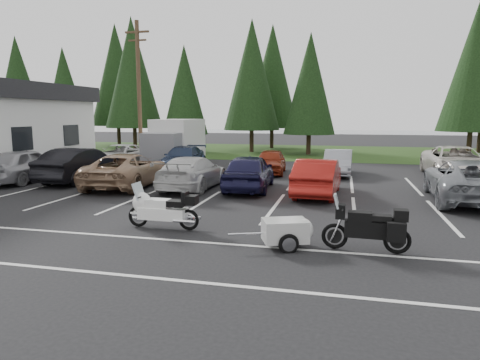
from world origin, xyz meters
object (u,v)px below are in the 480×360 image
Objects in this scene: box_truck at (173,142)px; car_near_3 at (193,172)px; car_far_2 at (270,161)px; car_far_4 at (456,162)px; car_near_5 at (318,177)px; car_near_4 at (249,172)px; touring_motorcycle at (163,206)px; utility_pole at (139,91)px; car_far_1 at (183,159)px; car_far_3 at (338,163)px; car_near_6 at (468,181)px; adventure_motorcycle at (366,223)px; cargo_trailer at (285,233)px; car_far_0 at (120,156)px; car_near_2 at (127,170)px; car_near_1 at (81,165)px; car_near_0 at (24,165)px.

box_truck reaches higher than car_near_3.
car_far_4 is at bearing 0.08° from car_far_2.
car_far_4 is (6.59, 6.63, 0.07)m from car_near_5.
car_near_4 is at bearing -174.01° from car_near_3.
car_near_4 is 1.92× the size of touring_motorcycle.
car_near_5 is (11.81, -8.27, -3.96)m from utility_pole.
car_far_4 is (14.66, 0.60, 0.11)m from car_far_1.
car_near_6 is at bearing -50.37° from car_far_3.
car_far_2 is 1.73× the size of adventure_motorcycle.
car_far_0 is at bearing 110.27° from cargo_trailer.
cargo_trailer is at bearing -53.36° from utility_pole.
car_far_4 is at bearing -162.44° from car_near_2.
car_far_3 is 13.34m from cargo_trailer.
car_near_6 is at bearing -39.30° from car_far_2.
car_near_1 is at bearing 136.84° from touring_motorcycle.
utility_pole is 1.79× the size of car_far_0.
utility_pole is at bearing -106.99° from car_near_0.
car_far_2 is 3.62m from car_far_3.
car_far_3 is (-4.78, 6.10, -0.11)m from car_near_6.
car_near_3 is 0.87× the size of car_near_6.
car_near_3 is (5.91, -0.61, -0.11)m from car_near_1.
car_near_2 is (5.47, -0.11, -0.06)m from car_near_0.
box_truck is 1.18× the size of car_near_0.
box_truck is 1.04× the size of car_near_2.
car_near_6 reaches higher than car_far_3.
adventure_motorcycle reaches higher than car_far_3.
car_far_0 is at bearing -108.55° from utility_pole.
car_near_3 is 2.48m from car_near_4.
car_near_2 is 1.21× the size of car_near_5.
car_far_2 is (6.91, -2.89, -0.79)m from box_truck.
car_near_5 reaches higher than cargo_trailer.
car_near_3 reaches higher than adventure_motorcycle.
car_far_3 is (12.01, 5.23, -0.15)m from car_near_1.
box_truck is at bearing 118.57° from car_far_1.
car_far_0 is 13.10m from car_far_3.
utility_pole is 2.22× the size of car_far_3.
touring_motorcycle is 1.05× the size of adventure_motorcycle.
box_truck reaches higher than car_near_1.
adventure_motorcycle is at bearing -110.73° from car_far_4.
utility_pole is 9.66m from car_near_2.
car_near_5 is at bearing -40.81° from car_far_1.
car_near_5 is 1.15× the size of car_far_2.
car_near_6 is at bearing 178.88° from car_near_3.
utility_pole is 1.84× the size of car_near_3.
adventure_motorcycle is (11.35, -15.76, -0.77)m from box_truck.
car_far_2 is (8.91, -2.39, -4.04)m from utility_pole.
car_near_3 is (8.51, 0.07, -0.10)m from car_near_0.
box_truck is 8.03m from car_near_1.
car_near_0 is 1.17× the size of car_far_3.
car_far_2 is 1.64× the size of touring_motorcycle.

